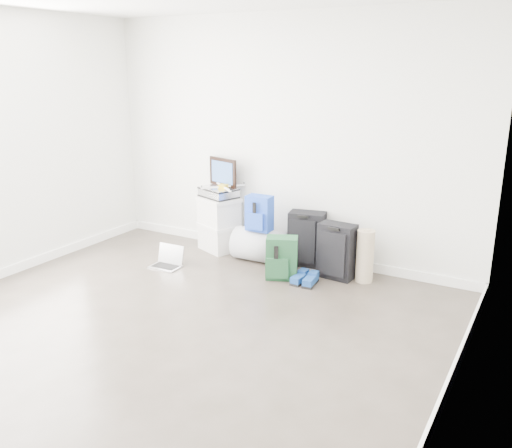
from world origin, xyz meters
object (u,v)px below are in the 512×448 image
Objects in this scene: duffel_bag at (260,245)px; carry_on at (337,251)px; briefcase at (219,192)px; large_suitcase at (306,239)px; laptop at (168,261)px; boxes_stack at (219,224)px.

carry_on reaches higher than duffel_bag.
large_suitcase is at bearing 21.69° from briefcase.
duffel_bag reaches higher than laptop.
carry_on is at bearing 14.10° from briefcase.
briefcase reaches higher than boxes_stack.
boxes_stack is at bearing 170.21° from large_suitcase.
laptop is (-1.31, -0.80, -0.25)m from large_suitcase.
laptop is at bearing -84.38° from briefcase.
large_suitcase is at bearing 15.00° from duffel_bag.
boxes_stack is 1.95× the size of laptop.
laptop is at bearing -81.87° from boxes_stack.
briefcase reaches higher than large_suitcase.
large_suitcase is 1.56m from laptop.
carry_on is (0.43, -0.19, -0.01)m from large_suitcase.
duffel_bag is 1.03× the size of carry_on.
duffel_bag is 1.81× the size of laptop.
briefcase is 0.69× the size of duffel_bag.
large_suitcase reaches higher than laptop.
boxes_stack reaches higher than duffel_bag.
boxes_stack reaches higher than large_suitcase.
laptop is (-0.19, -0.76, -0.65)m from briefcase.
duffel_bag is 0.94m from carry_on.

